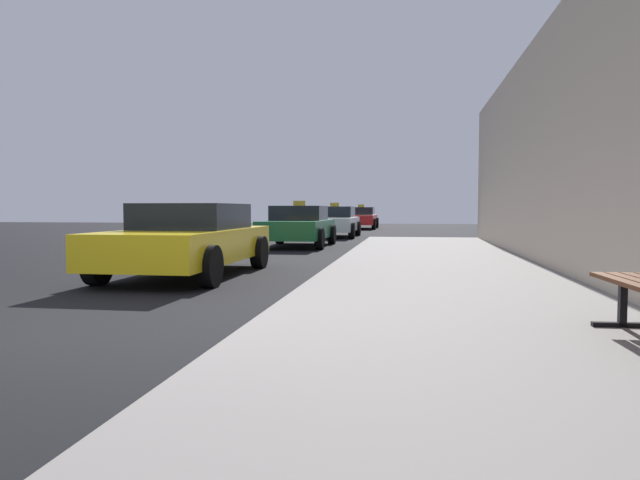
{
  "coord_description": "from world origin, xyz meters",
  "views": [
    {
      "loc": [
        3.44,
        -4.73,
        1.18
      ],
      "look_at": [
        2.55,
        0.89,
        0.86
      ],
      "focal_mm": 31.64,
      "sensor_mm": 36.0,
      "label": 1
    }
  ],
  "objects_px": {
    "car_green": "(298,226)",
    "car_white": "(334,221)",
    "car_red": "(361,218)",
    "car_yellow": "(189,239)"
  },
  "relations": [
    {
      "from": "car_white",
      "to": "car_red",
      "type": "height_order",
      "value": "same"
    },
    {
      "from": "car_green",
      "to": "car_white",
      "type": "bearing_deg",
      "value": -93.01
    },
    {
      "from": "car_yellow",
      "to": "car_green",
      "type": "bearing_deg",
      "value": -92.94
    },
    {
      "from": "car_yellow",
      "to": "car_red",
      "type": "xyz_separation_m",
      "value": [
        0.99,
        23.88,
        -0.0
      ]
    },
    {
      "from": "car_green",
      "to": "car_red",
      "type": "distance_m",
      "value": 16.02
    },
    {
      "from": "car_white",
      "to": "car_yellow",
      "type": "bearing_deg",
      "value": 87.03
    },
    {
      "from": "car_red",
      "to": "car_yellow",
      "type": "bearing_deg",
      "value": 87.61
    },
    {
      "from": "car_white",
      "to": "car_red",
      "type": "bearing_deg",
      "value": -91.56
    },
    {
      "from": "car_green",
      "to": "car_red",
      "type": "xyz_separation_m",
      "value": [
        0.59,
        16.01,
        0.0
      ]
    },
    {
      "from": "car_green",
      "to": "car_white",
      "type": "distance_m",
      "value": 6.07
    }
  ]
}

